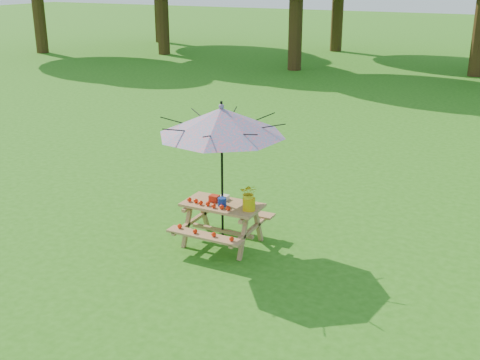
% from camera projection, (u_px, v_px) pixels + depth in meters
% --- Properties ---
extents(picnic_table, '(1.20, 1.32, 0.67)m').
position_uv_depth(picnic_table, '(223.00, 225.00, 9.24)').
color(picnic_table, '#9C7446').
rests_on(picnic_table, ground).
extents(patio_umbrella, '(2.29, 2.29, 2.25)m').
position_uv_depth(patio_umbrella, '(222.00, 122.00, 8.70)').
color(patio_umbrella, black).
rests_on(patio_umbrella, ground).
extents(produce_bins, '(0.33, 0.38, 0.13)m').
position_uv_depth(produce_bins, '(220.00, 200.00, 9.14)').
color(produce_bins, red).
rests_on(produce_bins, picnic_table).
extents(tomatoes_row, '(0.77, 0.13, 0.07)m').
position_uv_depth(tomatoes_row, '(208.00, 204.00, 9.03)').
color(tomatoes_row, red).
rests_on(tomatoes_row, picnic_table).
extents(flower_bucket, '(0.31, 0.29, 0.41)m').
position_uv_depth(flower_bucket, '(249.00, 196.00, 8.81)').
color(flower_bucket, gold).
rests_on(flower_bucket, picnic_table).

